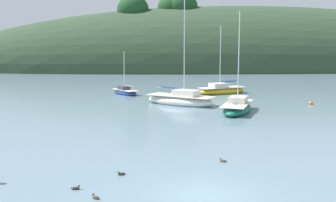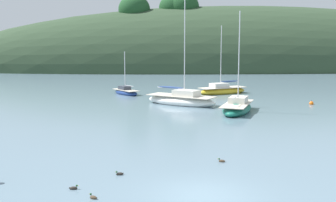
# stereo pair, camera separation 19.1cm
# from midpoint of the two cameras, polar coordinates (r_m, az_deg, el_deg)

# --- Properties ---
(ground_plane) EXTENTS (400.00, 400.00, 0.00)m
(ground_plane) POSITION_cam_midpoint_polar(r_m,az_deg,el_deg) (17.73, 4.90, -12.81)
(ground_plane) COLOR slate
(far_shoreline_hill) EXTENTS (150.00, 36.00, 33.71)m
(far_shoreline_hill) POSITION_cam_midpoint_polar(r_m,az_deg,el_deg) (105.66, 10.70, 4.42)
(far_shoreline_hill) COLOR #2D422B
(far_shoreline_hill) RESTS_ON ground
(sailboat_yellow_far) EXTENTS (7.01, 4.68, 8.75)m
(sailboat_yellow_far) POSITION_cam_midpoint_polar(r_m,az_deg,el_deg) (52.75, 7.32, 1.47)
(sailboat_yellow_far) COLOR gold
(sailboat_yellow_far) RESTS_ON ground
(sailboat_red_portside) EXTENTS (3.83, 4.89, 5.50)m
(sailboat_red_portside) POSITION_cam_midpoint_polar(r_m,az_deg,el_deg) (51.80, -6.03, 1.26)
(sailboat_red_portside) COLOR navy
(sailboat_red_portside) RESTS_ON ground
(sailboat_navy_dinghy) EXTENTS (7.92, 6.79, 11.40)m
(sailboat_navy_dinghy) POSITION_cam_midpoint_polar(r_m,az_deg,el_deg) (42.87, 1.70, 0.13)
(sailboat_navy_dinghy) COLOR white
(sailboat_navy_dinghy) RESTS_ON ground
(sailboat_teal_outer) EXTENTS (4.89, 7.22, 9.46)m
(sailboat_teal_outer) POSITION_cam_midpoint_polar(r_m,az_deg,el_deg) (38.63, 9.38, -0.91)
(sailboat_teal_outer) COLOR #196B56
(sailboat_teal_outer) RESTS_ON ground
(mooring_buoy_channel) EXTENTS (0.44, 0.44, 0.54)m
(mooring_buoy_channel) POSITION_cam_midpoint_polar(r_m,az_deg,el_deg) (45.45, 19.03, -0.29)
(mooring_buoy_channel) COLOR orange
(mooring_buoy_channel) RESTS_ON ground
(duck_straggler) EXTENTS (0.43, 0.22, 0.24)m
(duck_straggler) POSITION_cam_midpoint_polar(r_m,az_deg,el_deg) (20.30, -6.73, -9.97)
(duck_straggler) COLOR #2D2823
(duck_straggler) RESTS_ON ground
(duck_lone_right) EXTENTS (0.42, 0.19, 0.24)m
(duck_lone_right) POSITION_cam_midpoint_polar(r_m,az_deg,el_deg) (18.73, -12.92, -11.67)
(duck_lone_right) COLOR #2D2823
(duck_lone_right) RESTS_ON ground
(duck_trailing) EXTENTS (0.41, 0.30, 0.24)m
(duck_trailing) POSITION_cam_midpoint_polar(r_m,az_deg,el_deg) (22.48, 7.37, -8.21)
(duck_trailing) COLOR #473828
(duck_trailing) RESTS_ON ground
(duck_lead) EXTENTS (0.38, 0.35, 0.24)m
(duck_lead) POSITION_cam_midpoint_polar(r_m,az_deg,el_deg) (17.53, -10.27, -12.98)
(duck_lead) COLOR #473828
(duck_lead) RESTS_ON ground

